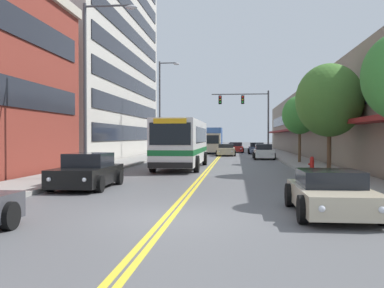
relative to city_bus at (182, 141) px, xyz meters
name	(u,v)px	position (x,y,z in m)	size (l,w,h in m)	color
ground_plane	(220,156)	(1.86, 19.18, -1.79)	(240.00, 240.00, 0.00)	#565659
sidewalk_left	(159,155)	(-5.08, 19.18, -1.71)	(2.87, 106.00, 0.17)	gray
sidewalk_right	(283,155)	(8.80, 19.18, -1.71)	(2.87, 106.00, 0.17)	gray
centre_line	(220,156)	(1.86, 19.18, -1.79)	(0.34, 106.00, 0.01)	yellow
office_tower_left	(75,48)	(-12.75, 13.40, 9.31)	(12.08, 26.63, 22.21)	#BCB7AD
storefront_row_right	(336,123)	(14.46, 19.18, 1.86)	(9.10, 68.00, 7.30)	gray
city_bus	(182,141)	(0.00, 0.00, 0.00)	(2.92, 10.86, 3.17)	silver
car_black_parked_left_near	(88,172)	(-2.46, -11.75, -1.14)	(2.15, 4.46, 1.42)	black
car_silver_parked_left_far	(168,153)	(-2.49, 9.36, -1.17)	(1.98, 4.46, 1.33)	#B7B7BC
car_champagne_parked_right_foreground	(331,194)	(6.16, -16.94, -1.22)	(2.10, 4.27, 1.19)	beige
car_white_parked_right_mid	(264,152)	(6.24, 12.27, -1.14)	(1.97, 4.47, 1.42)	white
car_slate_blue_parked_right_far	(257,149)	(6.19, 24.80, -1.14)	(2.12, 4.44, 1.40)	#475675
car_beige_moving_lead	(226,150)	(2.54, 19.08, -1.17)	(2.16, 4.89, 1.31)	#BCAD89
car_navy_moving_second	(234,147)	(3.32, 37.13, -1.25)	(2.10, 4.74, 1.15)	#19234C
car_red_moving_third	(236,148)	(3.62, 29.38, -1.16)	(2.17, 4.83, 1.37)	maroon
box_truck	(212,140)	(0.58, 25.67, -0.15)	(2.75, 7.27, 3.26)	beige
traffic_signal_mast	(249,110)	(5.06, 17.42, 3.21)	(6.14, 0.38, 7.04)	#47474C
street_lamp_left_near	(92,76)	(-3.08, -9.30, 3.18)	(2.59, 0.28, 8.35)	#47474C
street_lamp_left_far	(162,103)	(-3.22, 10.48, 3.48)	(1.93, 0.28, 9.10)	#47474C
street_tree_right_mid	(329,100)	(8.72, -4.60, 2.32)	(3.66, 3.66, 5.96)	brown
street_tree_right_far	(300,115)	(8.50, 4.80, 1.99)	(2.69, 2.69, 5.10)	brown
fire_hydrant	(312,164)	(7.81, -4.57, -1.20)	(0.31, 0.23, 0.84)	red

